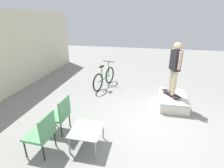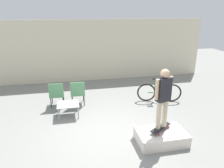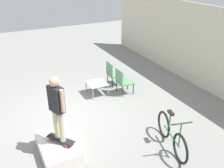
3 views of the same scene
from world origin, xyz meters
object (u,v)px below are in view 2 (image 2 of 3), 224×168
skateboard_on_ramp (161,128)px  patio_chair_right (78,92)px  skate_ramp_box (161,137)px  coffee_table (68,105)px  patio_chair_left (57,93)px  person_skater (163,95)px  bicycle (159,92)px

skateboard_on_ramp → patio_chair_right: (-2.07, 2.88, 0.11)m
skate_ramp_box → coffee_table: (-2.44, 2.12, 0.22)m
skateboard_on_ramp → patio_chair_right: 3.54m
patio_chair_left → patio_chair_right: (0.77, -0.00, 0.00)m
person_skater → patio_chair_left: 4.13m
skate_ramp_box → bicycle: (1.06, 2.62, 0.22)m
skateboard_on_ramp → coffee_table: 3.19m
skate_ramp_box → coffee_table: size_ratio=1.84×
skateboard_on_ramp → bicycle: size_ratio=0.44×
coffee_table → bicycle: 3.54m
patio_chair_right → bicycle: bearing=175.4°
skate_ramp_box → coffee_table: bearing=139.1°
patio_chair_right → coffee_table: bearing=67.1°
patio_chair_left → skateboard_on_ramp: bearing=136.8°
skateboard_on_ramp → skate_ramp_box: bearing=-127.5°
patio_chair_left → coffee_table: bearing=117.0°
person_skater → bicycle: size_ratio=0.98×
skateboard_on_ramp → bicycle: bicycle is taller
patio_chair_right → skateboard_on_ramp: bearing=127.3°
skate_ramp_box → bicycle: 2.83m
person_skater → patio_chair_right: (-2.07, 2.88, -0.86)m
person_skater → patio_chair_right: bearing=105.4°
patio_chair_right → bicycle: bicycle is taller
skateboard_on_ramp → bicycle: bearing=33.0°
skate_ramp_box → patio_chair_left: bearing=133.8°
coffee_table → patio_chair_left: 0.93m
patio_chair_left → bicycle: bicycle is taller
patio_chair_right → bicycle: size_ratio=0.56×
skateboard_on_ramp → patio_chair_right: bearing=91.4°
bicycle → skateboard_on_ramp: bearing=-97.8°
patio_chair_left → bicycle: (3.90, -0.34, -0.14)m
skate_ramp_box → person_skater: person_skater is taller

